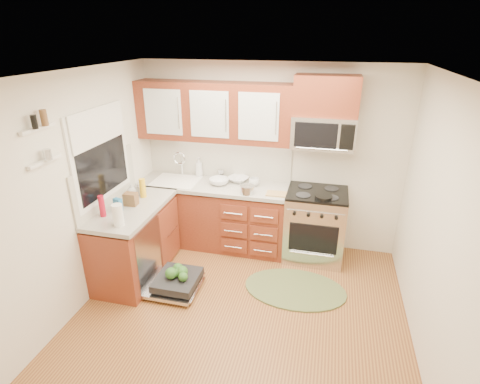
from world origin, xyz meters
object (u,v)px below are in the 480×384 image
(upper_cabinets, at_px, (214,112))
(bowl_a, at_px, (238,179))
(dishwasher, at_px, (175,282))
(paper_towel_roll, at_px, (118,215))
(microwave, at_px, (323,132))
(sink, at_px, (177,189))
(rug, at_px, (295,289))
(cutting_board, at_px, (277,194))
(range, at_px, (315,225))
(skillet, at_px, (324,197))
(cup, at_px, (254,182))
(stock_pot, at_px, (247,190))
(bowl_b, at_px, (219,181))

(upper_cabinets, relative_size, bowl_a, 7.61)
(dishwasher, xyz_separation_m, paper_towel_roll, (-0.47, -0.24, 0.95))
(microwave, height_order, sink, microwave)
(rug, bearing_deg, cutting_board, 118.33)
(range, xyz_separation_m, rug, (-0.15, -0.80, -0.46))
(sink, bearing_deg, dishwasher, -70.80)
(cutting_board, bearing_deg, microwave, 28.24)
(skillet, bearing_deg, bowl_a, 162.76)
(cutting_board, distance_m, cup, 0.41)
(sink, xyz_separation_m, stock_pot, (1.06, -0.20, 0.18))
(dishwasher, xyz_separation_m, stock_pot, (0.67, 0.92, 0.88))
(skillet, xyz_separation_m, stock_pot, (-0.95, -0.02, 0.01))
(bowl_a, xyz_separation_m, bowl_b, (-0.22, -0.16, 0.01))
(range, relative_size, skillet, 4.49)
(sink, distance_m, stock_pot, 1.09)
(skillet, bearing_deg, upper_cabinets, 167.19)
(microwave, bearing_deg, paper_towel_roll, -143.56)
(microwave, xyz_separation_m, cup, (-0.84, -0.05, -0.72))
(range, bearing_deg, microwave, 90.00)
(microwave, xyz_separation_m, dishwasher, (-1.54, -1.25, -1.60))
(microwave, bearing_deg, cup, -176.67)
(microwave, height_order, cutting_board, microwave)
(stock_pot, height_order, bowl_b, stock_pot)
(bowl_a, bearing_deg, microwave, -2.63)
(dishwasher, height_order, skillet, skillet)
(stock_pot, bearing_deg, paper_towel_roll, -134.54)
(sink, height_order, cup, cup)
(dishwasher, bearing_deg, skillet, 30.07)
(dishwasher, bearing_deg, bowl_a, 70.85)
(cutting_board, xyz_separation_m, bowl_b, (-0.81, 0.16, 0.03))
(range, distance_m, bowl_b, 1.40)
(stock_pot, bearing_deg, range, 13.50)
(skillet, xyz_separation_m, bowl_b, (-1.39, 0.20, -0.00))
(upper_cabinets, height_order, sink, upper_cabinets)
(microwave, xyz_separation_m, sink, (-1.93, -0.13, -0.90))
(range, distance_m, cutting_board, 0.70)
(range, height_order, microwave, microwave)
(dishwasher, distance_m, stock_pot, 1.44)
(upper_cabinets, bearing_deg, dishwasher, -96.04)
(range, height_order, paper_towel_roll, paper_towel_roll)
(skillet, distance_m, stock_pot, 0.95)
(skillet, relative_size, cup, 1.54)
(skillet, relative_size, bowl_a, 0.79)
(range, relative_size, sink, 1.53)
(dishwasher, xyz_separation_m, bowl_b, (0.23, 1.14, 0.87))
(dishwasher, xyz_separation_m, bowl_a, (0.45, 1.30, 0.86))
(microwave, height_order, dishwasher, microwave)
(upper_cabinets, height_order, bowl_b, upper_cabinets)
(bowl_b, bearing_deg, rug, -34.81)
(rug, bearing_deg, skillet, 69.25)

